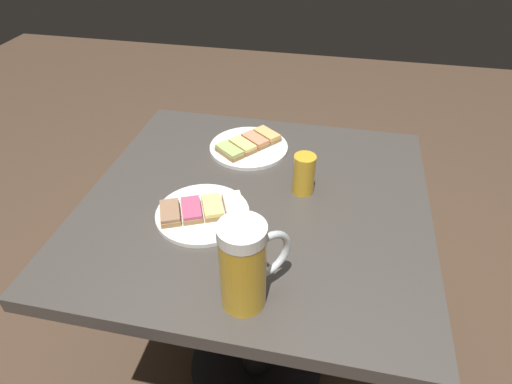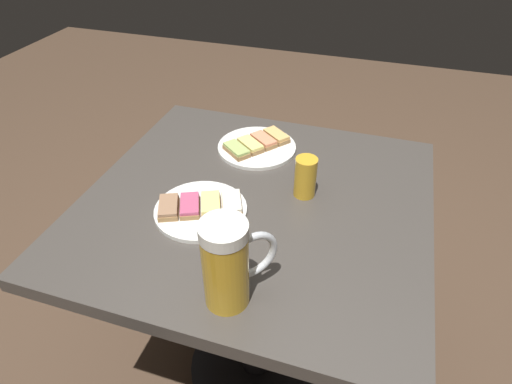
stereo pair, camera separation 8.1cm
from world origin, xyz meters
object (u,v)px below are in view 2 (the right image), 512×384
(plate_far, at_px, (201,208))
(beer_glass_small, at_px, (305,177))
(plate_near, at_px, (257,146))
(beer_mug, at_px, (228,263))

(plate_far, height_order, beer_glass_small, beer_glass_small)
(plate_far, bearing_deg, plate_near, -97.66)
(beer_glass_small, bearing_deg, plate_far, 32.91)
(plate_near, distance_m, beer_mug, 0.53)
(plate_near, height_order, beer_mug, beer_mug)
(plate_near, xyz_separation_m, beer_mug, (-0.11, 0.51, 0.08))
(beer_mug, bearing_deg, plate_near, -77.81)
(plate_near, xyz_separation_m, beer_glass_small, (-0.17, 0.16, 0.04))
(plate_near, height_order, beer_glass_small, beer_glass_small)
(plate_near, distance_m, plate_far, 0.30)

